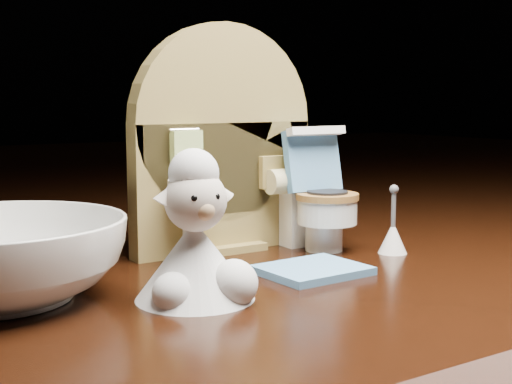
% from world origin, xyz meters
% --- Properties ---
extents(backdrop_panel, '(0.13, 0.05, 0.15)m').
position_xyz_m(backdrop_panel, '(-0.00, 0.06, 0.07)').
color(backdrop_panel, olive).
rests_on(backdrop_panel, ground).
extents(toy_toilet, '(0.04, 0.05, 0.08)m').
position_xyz_m(toy_toilet, '(0.06, 0.03, 0.03)').
color(toy_toilet, white).
rests_on(toy_toilet, ground).
extents(bath_mat, '(0.06, 0.05, 0.00)m').
position_xyz_m(bath_mat, '(0.01, -0.02, 0.00)').
color(bath_mat, '#558EC2').
rests_on(bath_mat, ground).
extents(toilet_brush, '(0.02, 0.02, 0.05)m').
position_xyz_m(toilet_brush, '(0.09, -0.01, 0.01)').
color(toilet_brush, white).
rests_on(toilet_brush, ground).
extents(plush_lamb, '(0.06, 0.06, 0.08)m').
position_xyz_m(plush_lamb, '(-0.07, -0.03, 0.03)').
color(plush_lamb, silver).
rests_on(plush_lamb, ground).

